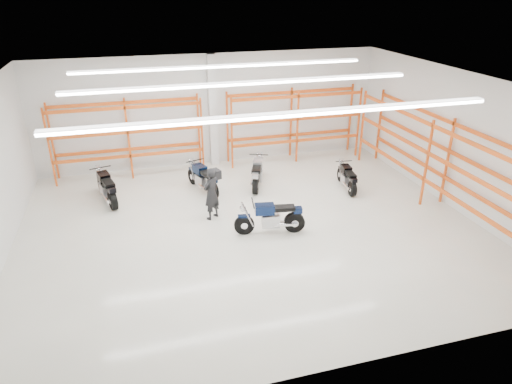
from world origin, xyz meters
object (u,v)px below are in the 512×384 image
object	(u,v)px
motorcycle_main	(273,218)
motorcycle_back_d	(347,178)
motorcycle_back_c	(257,174)
motorcycle_back_b	(205,179)
standing_man	(211,194)
structural_column	(213,111)
motorcycle_back_a	(107,188)

from	to	relation	value
motorcycle_main	motorcycle_back_d	size ratio (longest dim) A/B	1.14
motorcycle_back_c	motorcycle_back_b	bearing A→B (deg)	-178.24
motorcycle_back_b	motorcycle_back_c	distance (m)	1.99
motorcycle_back_b	motorcycle_back_c	xyz separation A→B (m)	(1.99, 0.06, -0.06)
motorcycle_main	standing_man	world-z (taller)	standing_man
standing_man	motorcycle_main	bearing A→B (deg)	100.29
motorcycle_main	motorcycle_back_b	bearing A→B (deg)	113.35
motorcycle_back_b	motorcycle_back_d	xyz separation A→B (m)	(5.11, -1.11, -0.12)
structural_column	motorcycle_main	bearing A→B (deg)	-84.80
motorcycle_back_a	motorcycle_back_d	xyz separation A→B (m)	(8.50, -1.30, -0.07)
motorcycle_main	motorcycle_back_d	distance (m)	4.31
motorcycle_main	structural_column	xyz separation A→B (m)	(-0.57, 6.30, 1.75)
motorcycle_back_a	standing_man	size ratio (longest dim) A/B	1.25
motorcycle_back_c	motorcycle_back_d	size ratio (longest dim) A/B	1.09
motorcycle_back_a	structural_column	bearing A→B (deg)	31.80
motorcycle_main	standing_man	distance (m)	2.19
standing_man	structural_column	bearing A→B (deg)	-139.54
structural_column	motorcycle_back_a	bearing A→B (deg)	-148.20
motorcycle_main	motorcycle_back_a	distance (m)	6.08
motorcycle_main	motorcycle_back_a	bearing A→B (deg)	143.31
motorcycle_main	structural_column	size ratio (longest dim) A/B	0.48
motorcycle_back_b	motorcycle_back_d	distance (m)	5.23
motorcycle_back_b	structural_column	size ratio (longest dim) A/B	0.49
structural_column	motorcycle_back_c	bearing A→B (deg)	-68.93
motorcycle_back_a	motorcycle_back_c	xyz separation A→B (m)	(5.38, -0.13, -0.01)
motorcycle_main	structural_column	world-z (taller)	structural_column
motorcycle_main	motorcycle_back_c	bearing A→B (deg)	81.83
motorcycle_back_a	motorcycle_back_d	distance (m)	8.60
motorcycle_back_a	motorcycle_back_d	world-z (taller)	motorcycle_back_a
motorcycle_back_d	standing_man	bearing A→B (deg)	-170.32
motorcycle_back_d	motorcycle_back_b	bearing A→B (deg)	167.77
motorcycle_back_b	motorcycle_back_d	size ratio (longest dim) A/B	1.16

